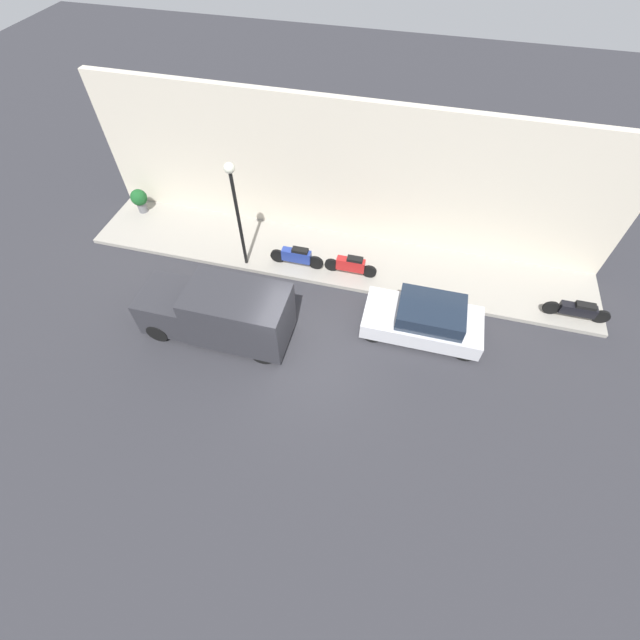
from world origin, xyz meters
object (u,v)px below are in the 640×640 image
Objects in this scene: parked_car at (424,319)px; potted_plant at (139,199)px; delivery_van at (218,312)px; motorcycle_blue at (297,256)px; streetlamp at (235,199)px; motorcycle_black at (578,310)px; motorcycle_red at (351,265)px.

potted_plant is (3.42, 12.16, 0.13)m from parked_car.
delivery_van is 2.37× the size of motorcycle_blue.
delivery_van is 7.67m from potted_plant.
parked_car reaches higher than motorcycle_blue.
streetlamp is 6.10m from potted_plant.
parked_car is 0.79× the size of delivery_van.
parked_car is 1.80× the size of motorcycle_black.
motorcycle_black is 7.80m from motorcycle_red.
potted_plant reaches higher than motorcycle_black.
motorcycle_blue is 0.96× the size of motorcycle_black.
motorcycle_blue reaches higher than motorcycle_black.
motorcycle_blue is (1.88, 4.89, -0.03)m from parked_car.
streetlamp reaches higher than motorcycle_blue.
delivery_van is (-1.69, 6.44, 0.42)m from parked_car.
streetlamp is at bearing 6.38° from delivery_van.
delivery_van is at bearing 156.48° from motorcycle_blue.
delivery_van is 2.48× the size of motorcycle_red.
motorcycle_red is at bearing 55.80° from parked_car.
potted_plant is at bearing 48.20° from delivery_van.
streetlamp is at bearing 100.07° from motorcycle_blue.
parked_car is 1.97× the size of motorcycle_red.
motorcycle_red is at bearing -88.48° from motorcycle_blue.
parked_car is at bearing -111.05° from motorcycle_blue.
potted_plant is (1.54, 7.27, 0.16)m from motorcycle_blue.
delivery_van is 3.92m from motorcycle_blue.
potted_plant is at bearing 80.94° from motorcycle_red.
motorcycle_blue is 9.84m from motorcycle_black.
motorcycle_black is at bearing -91.40° from motorcycle_red.
parked_car is at bearing -102.77° from streetlamp.
motorcycle_red is 0.47× the size of streetlamp.
parked_car is 1.88× the size of motorcycle_blue.
motorcycle_blue is 3.09m from streetlamp.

